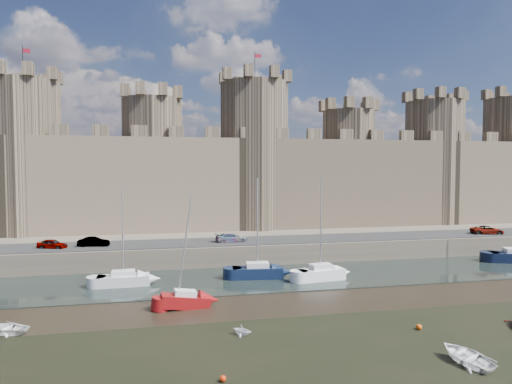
# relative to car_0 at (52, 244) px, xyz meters

# --- Properties ---
(ground) EXTENTS (160.00, 160.00, 0.00)m
(ground) POSITION_rel_car_0_xyz_m (25.47, -33.26, -3.08)
(ground) COLOR black
(ground) RESTS_ON ground
(water_channel) EXTENTS (160.00, 12.00, 0.08)m
(water_channel) POSITION_rel_car_0_xyz_m (25.47, -9.26, -3.04)
(water_channel) COLOR black
(water_channel) RESTS_ON ground
(quay) EXTENTS (160.00, 60.00, 2.50)m
(quay) POSITION_rel_car_0_xyz_m (25.47, 26.74, -1.83)
(quay) COLOR #4C443A
(quay) RESTS_ON ground
(road) EXTENTS (160.00, 7.00, 0.10)m
(road) POSITION_rel_car_0_xyz_m (25.47, 0.74, -0.53)
(road) COLOR black
(road) RESTS_ON quay
(castle) EXTENTS (108.50, 11.00, 29.00)m
(castle) POSITION_rel_car_0_xyz_m (24.83, 14.74, 8.59)
(castle) COLOR #42382B
(castle) RESTS_ON quay
(car_0) EXTENTS (3.68, 2.43, 1.16)m
(car_0) POSITION_rel_car_0_xyz_m (0.00, 0.00, 0.00)
(car_0) COLOR gray
(car_0) RESTS_ON quay
(car_1) EXTENTS (3.76, 1.62, 1.20)m
(car_1) POSITION_rel_car_0_xyz_m (4.59, 0.40, 0.02)
(car_1) COLOR gray
(car_1) RESTS_ON quay
(car_2) EXTENTS (4.22, 1.98, 1.19)m
(car_2) POSITION_rel_car_0_xyz_m (21.34, 0.25, 0.01)
(car_2) COLOR gray
(car_2) RESTS_ON quay
(car_3) EXTENTS (4.81, 3.18, 1.23)m
(car_3) POSITION_rel_car_0_xyz_m (58.24, -0.52, 0.03)
(car_3) COLOR gray
(car_3) RESTS_ON quay
(sailboat_0) EXTENTS (5.19, 2.12, 9.63)m
(sailboat_0) POSITION_rel_car_0_xyz_m (8.71, -9.46, -2.32)
(sailboat_0) COLOR silver
(sailboat_0) RESTS_ON ground
(sailboat_1) EXTENTS (5.61, 2.73, 10.81)m
(sailboat_1) POSITION_rel_car_0_xyz_m (22.69, -9.20, -2.24)
(sailboat_1) COLOR #0E1932
(sailboat_1) RESTS_ON ground
(sailboat_2) EXTENTS (5.23, 2.60, 10.83)m
(sailboat_2) POSITION_rel_car_0_xyz_m (29.11, -11.42, -2.23)
(sailboat_2) COLOR white
(sailboat_2) RESTS_ON ground
(sailboat_4) EXTENTS (4.28, 2.01, 9.69)m
(sailboat_4) POSITION_rel_car_0_xyz_m (14.43, -17.97, -2.36)
(sailboat_4) COLOR maroon
(sailboat_4) RESTS_ON ground
(dinghy_2) EXTENTS (3.29, 3.98, 0.72)m
(dinghy_2) POSITION_rel_car_0_xyz_m (30.67, -32.94, -2.72)
(dinghy_2) COLOR white
(dinghy_2) RESTS_ON ground
(dinghy_3) EXTENTS (1.86, 1.79, 0.75)m
(dinghy_3) POSITION_rel_car_0_xyz_m (18.04, -25.36, -2.70)
(dinghy_3) COLOR white
(dinghy_3) RESTS_ON ground
(dinghy_6) EXTENTS (4.20, 3.56, 0.74)m
(dinghy_6) POSITION_rel_car_0_xyz_m (1.16, -21.35, -2.71)
(dinghy_6) COLOR white
(dinghy_6) RESTS_ON ground
(buoy_0) EXTENTS (0.38, 0.38, 0.38)m
(buoy_0) POSITION_rel_car_0_xyz_m (15.71, -32.15, -2.89)
(buoy_0) COLOR red
(buoy_0) RESTS_ON ground
(buoy_1) EXTENTS (0.43, 0.43, 0.43)m
(buoy_1) POSITION_rel_car_0_xyz_m (31.08, -27.01, -2.87)
(buoy_1) COLOR #D25009
(buoy_1) RESTS_ON ground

